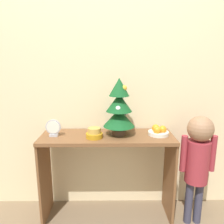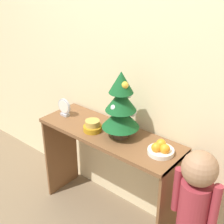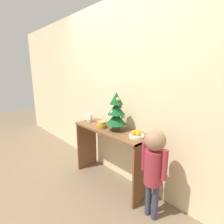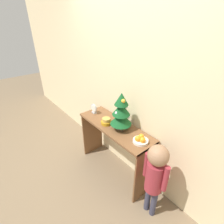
# 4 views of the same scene
# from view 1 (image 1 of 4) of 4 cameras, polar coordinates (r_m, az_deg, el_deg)

# --- Properties ---
(back_wall) EXTENTS (7.00, 0.05, 2.50)m
(back_wall) POSITION_cam_1_polar(r_m,az_deg,el_deg) (2.06, -1.25, 8.13)
(back_wall) COLOR beige
(back_wall) RESTS_ON ground_plane
(console_table) EXTENTS (1.16, 0.39, 0.80)m
(console_table) POSITION_cam_1_polar(r_m,az_deg,el_deg) (1.99, -1.24, -11.31)
(console_table) COLOR brown
(console_table) RESTS_ON ground_plane
(mini_tree) EXTENTS (0.27, 0.27, 0.50)m
(mini_tree) POSITION_cam_1_polar(r_m,az_deg,el_deg) (1.86, 1.86, 1.19)
(mini_tree) COLOR #4C3828
(mini_tree) RESTS_ON console_table
(fruit_bowl) EXTENTS (0.18, 0.18, 0.09)m
(fruit_bowl) POSITION_cam_1_polar(r_m,az_deg,el_deg) (1.96, 12.03, -4.94)
(fruit_bowl) COLOR silver
(fruit_bowl) RESTS_ON console_table
(singing_bowl) EXTENTS (0.14, 0.14, 0.09)m
(singing_bowl) POSITION_cam_1_polar(r_m,az_deg,el_deg) (1.85, -4.64, -5.60)
(singing_bowl) COLOR #B78419
(singing_bowl) RESTS_ON console_table
(desk_clock) EXTENTS (0.13, 0.04, 0.15)m
(desk_clock) POSITION_cam_1_polar(r_m,az_deg,el_deg) (1.93, -15.08, -4.09)
(desk_clock) COLOR #B2B2B7
(desk_clock) RESTS_ON console_table
(child_figure) EXTENTS (0.30, 0.21, 0.99)m
(child_figure) POSITION_cam_1_polar(r_m,az_deg,el_deg) (2.02, 21.53, -10.57)
(child_figure) COLOR #38384C
(child_figure) RESTS_ON ground_plane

